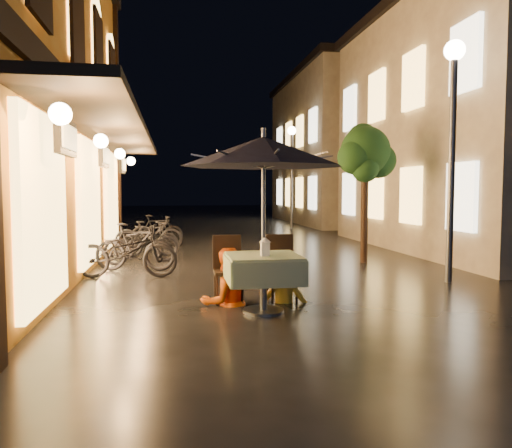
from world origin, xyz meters
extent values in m
plane|color=black|center=(0.00, 0.00, 0.00)|extent=(90.00, 90.00, 0.00)
cube|color=black|center=(-3.47, 4.00, 3.30)|extent=(0.12, 11.00, 0.35)
cube|color=black|center=(-2.90, 4.00, 2.75)|extent=(1.20, 10.50, 0.12)
cube|color=#FDC15C|center=(-3.44, 3.00, 4.60)|extent=(0.10, 0.90, 1.50)
cube|color=#FDC15C|center=(-3.44, 5.50, 4.60)|extent=(0.10, 0.90, 1.50)
cube|color=#FDC15C|center=(-3.44, 8.00, 4.60)|extent=(0.10, 0.90, 1.50)
cube|color=#FDC15C|center=(-3.44, 0.50, 1.40)|extent=(0.10, 2.20, 2.40)
cube|color=#FDC15C|center=(-3.44, 4.00, 1.40)|extent=(0.10, 2.20, 2.40)
cube|color=#FDC15C|center=(-3.44, 7.50, 1.40)|extent=(0.10, 2.20, 2.40)
cube|color=#FDC15C|center=(3.95, 3.20, 1.50)|extent=(0.10, 1.00, 1.40)
cube|color=#FDC15C|center=(3.95, 3.20, 4.30)|extent=(0.10, 1.00, 1.40)
cube|color=#FDC15C|center=(3.95, 5.40, 1.50)|extent=(0.10, 1.00, 1.40)
cube|color=#FDC15C|center=(3.95, 5.40, 4.30)|extent=(0.10, 1.00, 1.40)
cube|color=#FDC15C|center=(3.95, 7.60, 1.50)|extent=(0.10, 1.00, 1.40)
cube|color=#FDC15C|center=(3.95, 7.60, 4.30)|extent=(0.10, 1.00, 1.40)
cube|color=#FDC15C|center=(3.95, 9.80, 1.50)|extent=(0.10, 1.00, 1.40)
cube|color=#FDC15C|center=(3.95, 9.80, 4.30)|extent=(0.10, 1.00, 1.40)
cube|color=#BFB396|center=(7.50, 18.00, 3.50)|extent=(7.00, 10.00, 7.00)
cube|color=black|center=(7.50, 18.00, 7.15)|extent=(7.30, 10.30, 0.30)
cube|color=#FDC15C|center=(3.95, 14.20, 1.50)|extent=(0.10, 1.00, 1.40)
cube|color=#FDC15C|center=(3.95, 14.20, 4.30)|extent=(0.10, 1.00, 1.40)
cube|color=#FDC15C|center=(3.95, 16.40, 1.50)|extent=(0.10, 1.00, 1.40)
cube|color=#FDC15C|center=(3.95, 16.40, 4.30)|extent=(0.10, 1.00, 1.40)
cube|color=#FDC15C|center=(3.95, 18.60, 1.50)|extent=(0.10, 1.00, 1.40)
cube|color=#FDC15C|center=(3.95, 18.60, 4.30)|extent=(0.10, 1.00, 1.40)
cube|color=#FDC15C|center=(3.95, 20.80, 1.50)|extent=(0.10, 1.00, 1.40)
cube|color=#FDC15C|center=(3.95, 20.80, 4.30)|extent=(0.10, 1.00, 1.40)
cylinder|color=black|center=(2.40, 4.50, 1.10)|extent=(0.16, 0.16, 2.20)
sphere|color=black|center=(2.40, 4.50, 2.50)|extent=(1.10, 1.10, 1.10)
sphere|color=black|center=(2.75, 4.60, 2.30)|extent=(0.80, 0.80, 0.80)
sphere|color=black|center=(2.10, 4.35, 2.35)|extent=(0.76, 0.76, 0.76)
sphere|color=black|center=(2.45, 4.80, 2.80)|extent=(0.70, 0.70, 0.70)
sphere|color=black|center=(2.30, 4.25, 2.10)|extent=(0.60, 0.60, 0.60)
cylinder|color=#59595E|center=(3.00, 2.00, 2.00)|extent=(0.12, 0.12, 4.00)
sphere|color=beige|center=(3.00, 2.00, 4.05)|extent=(0.36, 0.36, 0.36)
cylinder|color=#59595E|center=(3.00, 14.00, 2.00)|extent=(0.12, 0.12, 4.00)
sphere|color=beige|center=(3.00, 14.00, 4.05)|extent=(0.36, 0.36, 0.36)
cylinder|color=#59595E|center=(-0.65, 0.40, 0.36)|extent=(0.10, 0.10, 0.72)
cylinder|color=#59595E|center=(-0.65, 0.40, 0.02)|extent=(0.56, 0.56, 0.04)
cube|color=#2D6037|center=(-0.65, 0.40, 0.75)|extent=(0.95, 0.95, 0.06)
cube|color=#2D6037|center=(-0.17, 0.40, 0.58)|extent=(0.04, 0.95, 0.33)
cube|color=#2D6037|center=(-1.12, 0.40, 0.58)|extent=(0.04, 0.95, 0.33)
cube|color=#2D6037|center=(-0.65, 0.88, 0.58)|extent=(0.95, 0.04, 0.33)
cube|color=#2D6037|center=(-0.65, -0.07, 0.58)|extent=(0.95, 0.04, 0.33)
cylinder|color=#59595E|center=(-0.65, 0.40, 1.15)|extent=(0.05, 0.05, 2.30)
cone|color=black|center=(-0.65, 0.40, 2.15)|extent=(2.18, 2.18, 0.39)
cylinder|color=#59595E|center=(-0.65, 0.40, 2.40)|extent=(0.06, 0.06, 0.12)
cube|color=black|center=(-1.05, 1.05, 0.45)|extent=(0.42, 0.42, 0.05)
cube|color=black|center=(-1.05, 1.24, 0.70)|extent=(0.42, 0.04, 0.55)
cylinder|color=black|center=(-1.23, 0.87, 0.21)|extent=(0.04, 0.04, 0.43)
cylinder|color=black|center=(-0.87, 0.87, 0.21)|extent=(0.04, 0.04, 0.43)
cylinder|color=black|center=(-1.23, 1.23, 0.21)|extent=(0.04, 0.04, 0.43)
cylinder|color=black|center=(-0.87, 1.23, 0.21)|extent=(0.04, 0.04, 0.43)
cube|color=black|center=(-0.25, 1.05, 0.45)|extent=(0.42, 0.42, 0.05)
cube|color=black|center=(-0.25, 1.24, 0.70)|extent=(0.42, 0.04, 0.55)
cylinder|color=black|center=(-0.43, 0.87, 0.21)|extent=(0.04, 0.04, 0.43)
cylinder|color=black|center=(-0.07, 0.87, 0.21)|extent=(0.04, 0.04, 0.43)
cylinder|color=black|center=(-0.43, 1.23, 0.21)|extent=(0.04, 0.04, 0.43)
cylinder|color=black|center=(-0.07, 1.23, 0.21)|extent=(0.04, 0.04, 0.43)
cube|color=white|center=(-0.65, 0.28, 0.87)|extent=(0.11, 0.11, 0.18)
cube|color=#FFD88C|center=(-0.65, 0.28, 0.86)|extent=(0.07, 0.07, 0.12)
cone|color=white|center=(-0.65, 0.28, 0.99)|extent=(0.16, 0.16, 0.07)
imported|color=#E9570B|center=(-1.09, 0.98, 0.79)|extent=(0.92, 0.81, 1.58)
imported|color=gold|center=(-0.24, 0.97, 0.68)|extent=(0.96, 0.67, 1.36)
imported|color=black|center=(-2.70, 3.41, 0.49)|extent=(1.93, 0.82, 0.99)
imported|color=black|center=(-2.60, 4.16, 0.49)|extent=(1.67, 0.73, 0.97)
imported|color=black|center=(-2.53, 5.20, 0.46)|extent=(1.84, 1.27, 0.92)
imported|color=#222128|center=(-2.41, 6.31, 0.44)|extent=(1.53, 0.84, 0.88)
imported|color=black|center=(-2.48, 7.48, 0.46)|extent=(1.80, 0.74, 0.93)
imported|color=black|center=(-2.30, 8.66, 0.45)|extent=(1.55, 0.61, 0.91)
camera|label=1|loc=(-1.83, -6.11, 1.65)|focal=35.00mm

